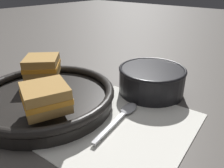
# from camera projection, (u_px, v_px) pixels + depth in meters

# --- Properties ---
(ground_plane) EXTENTS (4.00, 4.00, 0.00)m
(ground_plane) POSITION_uv_depth(u_px,v_px,m) (120.00, 104.00, 0.49)
(ground_plane) COLOR #56514C
(napkin) EXTENTS (0.30, 0.26, 0.00)m
(napkin) POSITION_uv_depth(u_px,v_px,m) (124.00, 128.00, 0.41)
(napkin) COLOR white
(napkin) RESTS_ON ground_plane
(soup_bowl) EXTENTS (0.16, 0.16, 0.07)m
(soup_bowl) POSITION_uv_depth(u_px,v_px,m) (152.00, 79.00, 0.53)
(soup_bowl) COLOR black
(soup_bowl) RESTS_ON ground_plane
(spoon) EXTENTS (0.16, 0.04, 0.01)m
(spoon) POSITION_uv_depth(u_px,v_px,m) (124.00, 113.00, 0.45)
(spoon) COLOR #B7B7BC
(spoon) RESTS_ON napkin
(skillet) EXTENTS (0.30, 0.41, 0.04)m
(skillet) POSITION_uv_depth(u_px,v_px,m) (46.00, 97.00, 0.48)
(skillet) COLOR black
(skillet) RESTS_ON ground_plane
(sandwich_near_left) EXTENTS (0.10, 0.10, 0.05)m
(sandwich_near_left) POSITION_uv_depth(u_px,v_px,m) (46.00, 97.00, 0.39)
(sandwich_near_left) COLOR #C18E47
(sandwich_near_left) RESTS_ON skillet
(sandwich_near_right) EXTENTS (0.11, 0.11, 0.05)m
(sandwich_near_right) POSITION_uv_depth(u_px,v_px,m) (42.00, 66.00, 0.53)
(sandwich_near_right) COLOR #C18E47
(sandwich_near_right) RESTS_ON skillet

